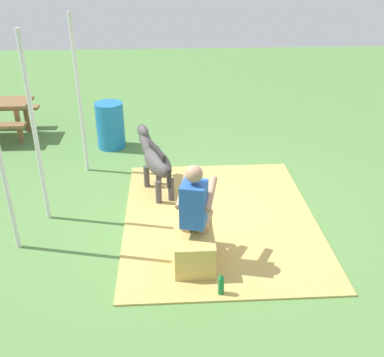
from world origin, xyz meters
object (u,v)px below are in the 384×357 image
(pony_standing, at_px, (156,160))
(tent_pole_right, at_px, (79,97))
(person_seated, at_px, (196,208))
(water_barrel, at_px, (110,125))
(tent_pole_mid, at_px, (35,132))
(hay_bale, at_px, (194,251))
(soda_bottle, at_px, (221,285))

(pony_standing, relative_size, tent_pole_right, 0.50)
(person_seated, xyz_separation_m, water_barrel, (3.57, 1.38, -0.28))
(water_barrel, height_order, tent_pole_right, tent_pole_right)
(water_barrel, relative_size, tent_pole_right, 0.34)
(tent_pole_right, bearing_deg, tent_pole_mid, 168.17)
(person_seated, relative_size, pony_standing, 1.02)
(hay_bale, xyz_separation_m, pony_standing, (1.88, 0.47, 0.33))
(person_seated, height_order, tent_pole_right, tent_pole_right)
(person_seated, bearing_deg, pony_standing, 16.04)
(tent_pole_mid, bearing_deg, person_seated, -117.49)
(person_seated, height_order, soda_bottle, person_seated)
(tent_pole_right, xyz_separation_m, tent_pole_mid, (-1.52, 0.32, 0.00))
(pony_standing, bearing_deg, soda_bottle, -163.12)
(hay_bale, bearing_deg, water_barrel, 19.93)
(tent_pole_right, relative_size, tent_pole_mid, 1.00)
(hay_bale, relative_size, person_seated, 0.46)
(hay_bale, xyz_separation_m, tent_pole_mid, (1.21, 1.99, 1.08))
(pony_standing, distance_m, soda_bottle, 2.55)
(person_seated, distance_m, water_barrel, 3.84)
(pony_standing, distance_m, tent_pole_right, 1.65)
(hay_bale, bearing_deg, tent_pole_right, 31.53)
(pony_standing, xyz_separation_m, soda_bottle, (-2.41, -0.73, -0.40))
(tent_pole_right, bearing_deg, hay_bale, -148.47)
(hay_bale, bearing_deg, person_seated, -10.04)
(hay_bale, xyz_separation_m, tent_pole_right, (2.73, 1.67, 1.08))
(pony_standing, relative_size, water_barrel, 1.48)
(soda_bottle, distance_m, water_barrel, 4.56)
(person_seated, height_order, tent_pole_mid, tent_pole_mid)
(pony_standing, bearing_deg, hay_bale, -166.04)
(water_barrel, bearing_deg, hay_bale, -160.07)
(water_barrel, distance_m, tent_pole_right, 1.36)
(person_seated, xyz_separation_m, tent_pole_mid, (1.05, 2.02, 0.58))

